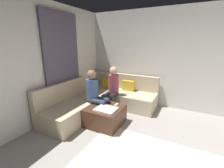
# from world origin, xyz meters

# --- Properties ---
(wall_back) EXTENTS (6.00, 0.12, 2.70)m
(wall_back) POSITION_xyz_m (0.00, 2.94, 1.35)
(wall_back) COLOR silver
(wall_back) RESTS_ON ground_plane
(wall_left) EXTENTS (0.12, 6.00, 2.70)m
(wall_left) POSITION_xyz_m (-2.94, 0.00, 1.35)
(wall_left) COLOR silver
(wall_left) RESTS_ON ground_plane
(curtain_panel) EXTENTS (0.06, 1.10, 2.50)m
(curtain_panel) POSITION_xyz_m (-2.84, 1.30, 1.25)
(curtain_panel) COLOR #595166
(curtain_panel) RESTS_ON ground_plane
(sectional_couch) EXTENTS (2.10, 2.55, 0.87)m
(sectional_couch) POSITION_xyz_m (-2.08, 1.88, 0.28)
(sectional_couch) COLOR #C6B593
(sectional_couch) RESTS_ON ground_plane
(ottoman) EXTENTS (0.76, 0.76, 0.42)m
(ottoman) POSITION_xyz_m (-1.60, 1.22, 0.21)
(ottoman) COLOR #4C2D1E
(ottoman) RESTS_ON ground_plane
(folded_blanket) EXTENTS (0.44, 0.36, 0.04)m
(folded_blanket) POSITION_xyz_m (-1.50, 1.10, 0.44)
(folded_blanket) COLOR white
(folded_blanket) RESTS_ON ottoman
(coffee_mug) EXTENTS (0.08, 0.08, 0.10)m
(coffee_mug) POSITION_xyz_m (-1.82, 1.40, 0.47)
(coffee_mug) COLOR #334C72
(coffee_mug) RESTS_ON ottoman
(game_remote) EXTENTS (0.05, 0.15, 0.02)m
(game_remote) POSITION_xyz_m (-1.42, 1.44, 0.43)
(game_remote) COLOR white
(game_remote) RESTS_ON ottoman
(person_on_couch_back) EXTENTS (0.30, 0.60, 1.20)m
(person_on_couch_back) POSITION_xyz_m (-1.79, 1.93, 0.66)
(person_on_couch_back) COLOR black
(person_on_couch_back) RESTS_ON ground_plane
(person_on_couch_side) EXTENTS (0.60, 0.30, 1.20)m
(person_on_couch_side) POSITION_xyz_m (-1.93, 1.37, 0.66)
(person_on_couch_side) COLOR #2D3347
(person_on_couch_side) RESTS_ON ground_plane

